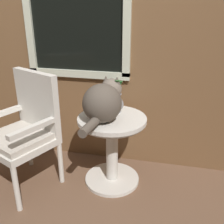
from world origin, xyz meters
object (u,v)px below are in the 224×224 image
wicker_chair (26,128)px  pewter_vase_with_ivy (117,102)px  wicker_side_table (112,140)px  cat (103,101)px

wicker_chair → pewter_vase_with_ivy: wicker_chair is taller
wicker_chair → pewter_vase_with_ivy: (0.73, 0.29, 0.19)m
wicker_side_table → pewter_vase_with_ivy: (0.01, 0.13, 0.31)m
wicker_chair → cat: 0.72m
wicker_chair → cat: bearing=8.5°
wicker_side_table → pewter_vase_with_ivy: pewter_vase_with_ivy is taller
wicker_side_table → wicker_chair: wicker_chair is taller
wicker_chair → cat: (0.66, 0.10, 0.26)m
wicker_chair → pewter_vase_with_ivy: bearing=21.7°
wicker_side_table → pewter_vase_with_ivy: 0.33m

